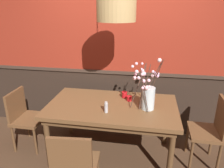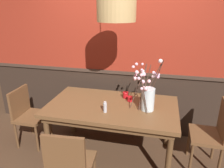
{
  "view_description": "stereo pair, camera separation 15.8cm",
  "coord_description": "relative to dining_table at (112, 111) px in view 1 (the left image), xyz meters",
  "views": [
    {
      "loc": [
        0.44,
        -2.53,
        2.02
      ],
      "look_at": [
        0.0,
        0.0,
        1.06
      ],
      "focal_mm": 34.44,
      "sensor_mm": 36.0,
      "label": 1
    },
    {
      "loc": [
        0.59,
        -2.49,
        2.02
      ],
      "look_at": [
        0.0,
        0.0,
        1.06
      ],
      "focal_mm": 34.44,
      "sensor_mm": 36.0,
      "label": 2
    }
  ],
  "objects": [
    {
      "name": "chair_near_side_left",
      "position": [
        -0.21,
        -0.92,
        -0.16
      ],
      "size": [
        0.46,
        0.48,
        0.93
      ],
      "color": "brown",
      "rests_on": "ground"
    },
    {
      "name": "dining_table",
      "position": [
        0.0,
        0.0,
        0.0
      ],
      "size": [
        1.7,
        0.97,
        0.77
      ],
      "color": "brown",
      "rests_on": "ground"
    },
    {
      "name": "candle_holder_nearer_center",
      "position": [
        0.21,
        0.17,
        0.12
      ],
      "size": [
        0.07,
        0.07,
        0.07
      ],
      "color": "red",
      "rests_on": "dining_table"
    },
    {
      "name": "back_wall",
      "position": [
        0.0,
        0.74,
        0.66
      ],
      "size": [
        4.64,
        0.14,
        2.69
      ],
      "color": "#2D2119",
      "rests_on": "ground"
    },
    {
      "name": "candle_holder_nearer_edge",
      "position": [
        0.13,
        0.27,
        0.13
      ],
      "size": [
        0.08,
        0.08,
        0.09
      ],
      "color": "red",
      "rests_on": "dining_table"
    },
    {
      "name": "pendant_lamp",
      "position": [
        0.05,
        0.01,
        1.27
      ],
      "size": [
        0.45,
        0.45,
        0.86
      ],
      "color": "tan"
    },
    {
      "name": "ground_plane",
      "position": [
        0.0,
        0.0,
        -0.68
      ],
      "size": [
        24.0,
        24.0,
        0.0
      ],
      "primitive_type": "plane",
      "color": "#4C3321"
    },
    {
      "name": "chair_far_side_left",
      "position": [
        -0.28,
        0.88,
        -0.14
      ],
      "size": [
        0.42,
        0.44,
        0.99
      ],
      "color": "brown",
      "rests_on": "ground"
    },
    {
      "name": "chair_head_west_end",
      "position": [
        -1.3,
        -0.01,
        -0.19
      ],
      "size": [
        0.4,
        0.45,
        0.87
      ],
      "color": "brown",
      "rests_on": "ground"
    },
    {
      "name": "condiment_bottle",
      "position": [
        -0.04,
        -0.22,
        0.15
      ],
      "size": [
        0.04,
        0.04,
        0.14
      ],
      "color": "#ADADB2",
      "rests_on": "dining_table"
    },
    {
      "name": "chair_head_east_end",
      "position": [
        1.28,
        0.02,
        -0.15
      ],
      "size": [
        0.39,
        0.45,
        0.94
      ],
      "color": "brown",
      "rests_on": "ground"
    },
    {
      "name": "vase_with_blossoms",
      "position": [
        0.45,
        -0.01,
        0.27
      ],
      "size": [
        0.4,
        0.38,
        0.64
      ],
      "color": "silver",
      "rests_on": "dining_table"
    },
    {
      "name": "chair_far_side_right",
      "position": [
        0.27,
        0.88,
        -0.15
      ],
      "size": [
        0.48,
        0.45,
        0.96
      ],
      "color": "brown",
      "rests_on": "ground"
    }
  ]
}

